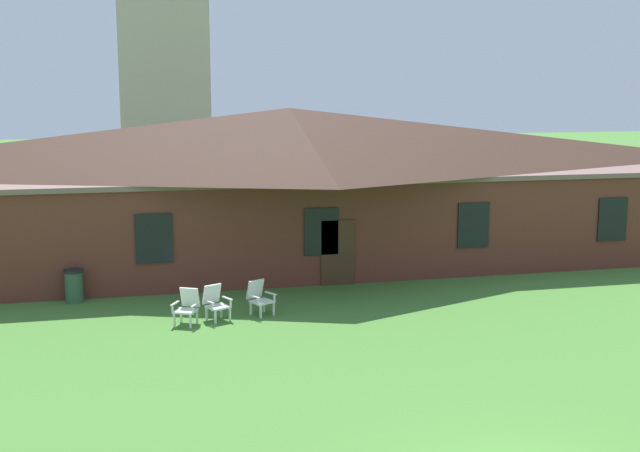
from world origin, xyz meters
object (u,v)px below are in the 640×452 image
Objects in this scene: lawn_chair_near_door at (216,302)px; trash_bin at (74,286)px; lawn_chair_by_porch at (187,306)px; lawn_chair_left_end at (259,297)px.

trash_bin is (-3.85, 2.81, -0.00)m from lawn_chair_near_door.
trash_bin is at bearing 143.88° from lawn_chair_near_door.
lawn_chair_by_porch is 4.31m from trash_bin.
lawn_chair_near_door is at bearing -168.16° from lawn_chair_left_end.
lawn_chair_left_end is 5.69m from trash_bin.
lawn_chair_by_porch is at bearing -44.52° from trash_bin.
lawn_chair_left_end is (2.02, 0.48, 0.00)m from lawn_chair_by_porch.
lawn_chair_by_porch is at bearing -164.49° from lawn_chair_near_door.
lawn_chair_near_door is at bearing -36.12° from trash_bin.
lawn_chair_near_door is 0.98× the size of trash_bin.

